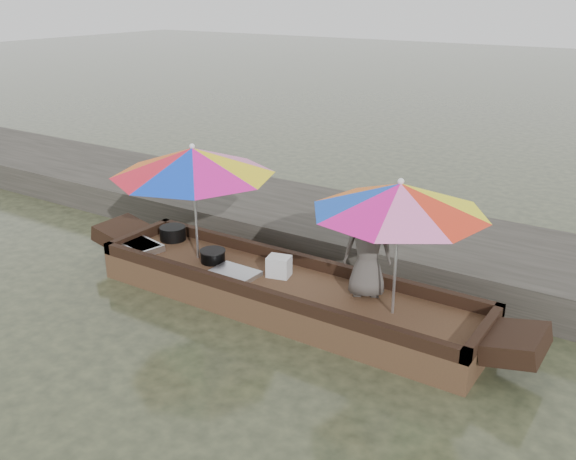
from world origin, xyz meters
The scene contains 11 objects.
water centered at (0.00, 0.00, 0.00)m, with size 80.00×80.00×0.00m, color #292D1E.
dock centered at (0.00, 2.20, 0.25)m, with size 22.00×2.20×0.50m, color #2D2B26.
boat_hull centered at (0.00, 0.00, 0.17)m, with size 5.05×1.20×0.35m, color #3D2A1B.
cooking_pot centered at (-2.11, 0.30, 0.45)m, with size 0.37×0.37×0.19m, color black.
tray_crayfish centered at (-2.22, -0.22, 0.39)m, with size 0.59×0.41×0.09m, color silver.
tray_scallop centered at (-0.62, -0.19, 0.38)m, with size 0.59×0.41×0.06m, color silver.
charcoal_grill centered at (-1.12, 0.00, 0.43)m, with size 0.32×0.32×0.15m, color black.
supply_bag centered at (-0.14, 0.11, 0.48)m, with size 0.28×0.22×0.26m, color silver.
vendor centered at (1.00, 0.24, 0.92)m, with size 0.56×0.37×1.15m, color #4E4944.
umbrella_bow centered at (-1.38, 0.00, 1.12)m, with size 2.11×2.11×1.55m, color yellow, non-canonical shape.
umbrella_stern centered at (1.45, 0.00, 1.12)m, with size 1.89×1.89×1.55m, color #FFF514, non-canonical shape.
Camera 1 is at (3.96, -5.93, 3.75)m, focal length 40.00 mm.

